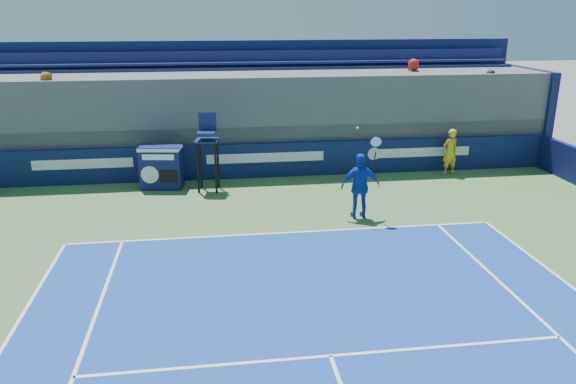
{
  "coord_description": "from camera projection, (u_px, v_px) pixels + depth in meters",
  "views": [
    {
      "loc": [
        -1.81,
        -1.45,
        5.48
      ],
      "look_at": [
        0.0,
        11.5,
        1.25
      ],
      "focal_mm": 35.0,
      "sensor_mm": 36.0,
      "label": 1
    }
  ],
  "objects": [
    {
      "name": "ball_person",
      "position": [
        450.0,
        152.0,
        19.45
      ],
      "size": [
        0.66,
        0.5,
        1.61
      ],
      "primitive_type": "imported",
      "rotation": [
        0.0,
        0.0,
        3.36
      ],
      "color": "gold",
      "rests_on": "apron"
    },
    {
      "name": "back_hoarding",
      "position": [
        266.0,
        160.0,
        19.22
      ],
      "size": [
        20.4,
        0.21,
        1.2
      ],
      "color": "#0C1743",
      "rests_on": "ground"
    },
    {
      "name": "match_clock",
      "position": [
        161.0,
        166.0,
        17.98
      ],
      "size": [
        1.41,
        0.9,
        1.4
      ],
      "color": "#0F144D",
      "rests_on": "ground"
    },
    {
      "name": "umpire_chair",
      "position": [
        207.0,
        144.0,
        17.53
      ],
      "size": [
        0.79,
        0.79,
        2.48
      ],
      "color": "black",
      "rests_on": "ground"
    },
    {
      "name": "tennis_player",
      "position": [
        360.0,
        186.0,
        15.31
      ],
      "size": [
        1.08,
        0.48,
        2.57
      ],
      "color": "#1538AC",
      "rests_on": "apron"
    },
    {
      "name": "stadium_seating",
      "position": [
        259.0,
        114.0,
        20.78
      ],
      "size": [
        21.0,
        4.05,
        4.4
      ],
      "color": "#55565B",
      "rests_on": "ground"
    }
  ]
}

